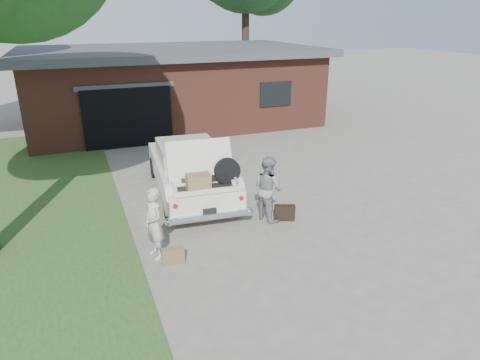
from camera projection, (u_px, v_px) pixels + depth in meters
name	position (u px, v px, depth m)	size (l,w,h in m)	color
ground	(250.00, 234.00, 9.69)	(90.00, 90.00, 0.00)	gray
house	(172.00, 85.00, 19.37)	(12.80, 7.80, 3.30)	brown
sedan	(190.00, 170.00, 11.63)	(2.22, 4.90, 1.89)	beige
woman_left	(154.00, 224.00, 8.53)	(0.55, 0.36, 1.51)	beige
woman_right	(268.00, 188.00, 10.16)	(0.76, 0.60, 1.57)	gray
suitcase_left	(173.00, 256.00, 8.49)	(0.44, 0.14, 0.34)	olive
suitcase_right	(285.00, 213.00, 10.29)	(0.50, 0.16, 0.39)	black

